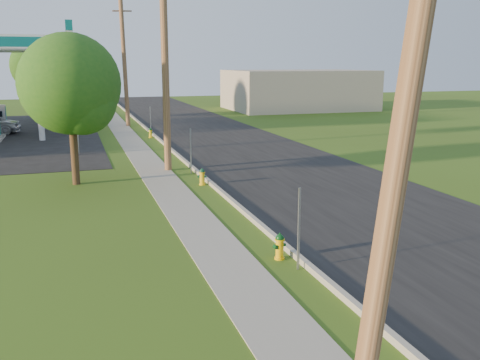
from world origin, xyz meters
name	(u,v)px	position (x,y,z in m)	size (l,w,h in m)	color
road	(342,198)	(4.50, 10.00, 0.01)	(8.00, 120.00, 0.02)	black
curb	(236,205)	(0.50, 10.00, 0.07)	(0.15, 120.00, 0.15)	gray
sidewalk	(186,211)	(-1.25, 10.00, 0.01)	(1.50, 120.00, 0.03)	gray
utility_pole_near	(413,65)	(-0.60, -1.00, 4.80)	(1.40, 0.32, 9.48)	brown
utility_pole_mid	(165,59)	(-0.60, 17.00, 4.95)	(1.40, 0.32, 9.80)	brown
utility_pole_far	(124,62)	(-0.60, 35.00, 4.80)	(1.40, 0.32, 9.50)	brown
sign_post_near	(299,229)	(0.25, 4.20, 1.00)	(0.05, 0.04, 2.00)	gray
sign_post_mid	(191,151)	(0.25, 16.00, 1.00)	(0.05, 0.04, 2.00)	gray
sign_post_far	(151,122)	(0.25, 28.20, 1.00)	(0.05, 0.04, 2.00)	gray
fuel_pump_se	(0,122)	(-9.50, 34.00, 0.72)	(1.20, 3.20, 1.90)	gray
price_pylon	(70,50)	(-4.50, 22.50, 5.43)	(0.34, 2.04, 6.85)	gray
distant_building	(298,90)	(18.00, 45.00, 2.00)	(14.00, 10.00, 4.00)	#9E9587
tree_verge	(73,88)	(-4.55, 15.21, 3.84)	(3.94, 3.94, 5.97)	#332212
tree_lot	(40,68)	(-6.87, 40.65, 4.35)	(4.46, 4.46, 6.75)	#332212
hydrant_near	(280,246)	(0.08, 4.97, 0.34)	(0.36, 0.32, 0.68)	#E1AB0A
hydrant_mid	(202,177)	(0.18, 13.61, 0.34)	(0.35, 0.32, 0.69)	gold
hydrant_far	(150,133)	(0.17, 27.92, 0.32)	(0.34, 0.31, 0.66)	yellow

